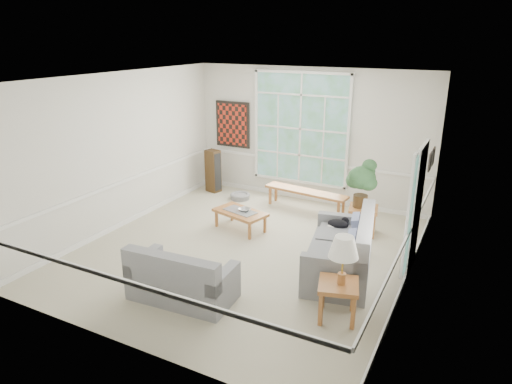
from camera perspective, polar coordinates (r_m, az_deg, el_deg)
floor at (r=8.22m, az=-1.27°, el=-7.27°), size 5.50×6.00×0.01m
ceiling at (r=7.39m, az=-1.44°, el=14.09°), size 5.50×6.00×0.02m
wall_back at (r=10.33m, az=6.68°, el=6.97°), size 5.50×0.02×3.00m
wall_front at (r=5.39m, az=-16.81°, el=-5.21°), size 5.50×0.02×3.00m
wall_left at (r=9.26m, az=-16.53°, el=4.91°), size 0.02×6.00×3.00m
wall_right at (r=6.86m, az=19.29°, el=-0.24°), size 0.02×6.00×3.00m
window_back at (r=10.33m, az=5.58°, el=7.86°), size 2.30×0.08×2.40m
entry_door at (r=7.57m, az=19.33°, el=-2.07°), size 0.08×0.90×2.10m
door_sidelight at (r=6.95m, az=18.62°, el=-2.99°), size 0.08×0.26×1.90m
wall_art at (r=11.08m, az=-2.95°, el=8.43°), size 0.90×0.06×1.10m
wall_frame_near at (r=8.52m, az=20.88°, el=3.59°), size 0.04×0.26×0.32m
wall_frame_far at (r=8.90m, az=21.21°, el=4.18°), size 0.04×0.26×0.32m
loveseat_right at (r=7.36m, az=10.45°, el=-6.57°), size 1.28×1.98×0.99m
loveseat_front at (r=6.73m, az=-9.19°, el=-9.95°), size 1.54×0.87×0.81m
coffee_table at (r=8.97m, az=-1.98°, el=-3.56°), size 1.15×0.82×0.39m
pewter_bowl at (r=8.89m, az=-1.44°, el=-2.19°), size 0.34×0.34×0.07m
window_bench at (r=10.02m, az=6.21°, el=-1.03°), size 1.91×0.58×0.44m
end_table at (r=9.01m, az=13.18°, el=-3.46°), size 0.62×0.62×0.53m
houseplant at (r=8.78m, az=13.06°, el=1.08°), size 0.68×0.68×0.94m
side_table at (r=6.38m, az=10.15°, el=-13.22°), size 0.65×0.65×0.53m
table_lamp at (r=6.07m, az=10.81°, el=-8.42°), size 0.50×0.50×0.68m
pet_bed at (r=10.67m, az=-2.01°, el=-0.52°), size 0.61×0.61×0.14m
floor_speaker at (r=11.11m, az=-5.38°, el=2.64°), size 0.37×0.32×1.03m
cat at (r=7.92m, az=10.22°, el=-3.90°), size 0.41×0.34×0.17m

